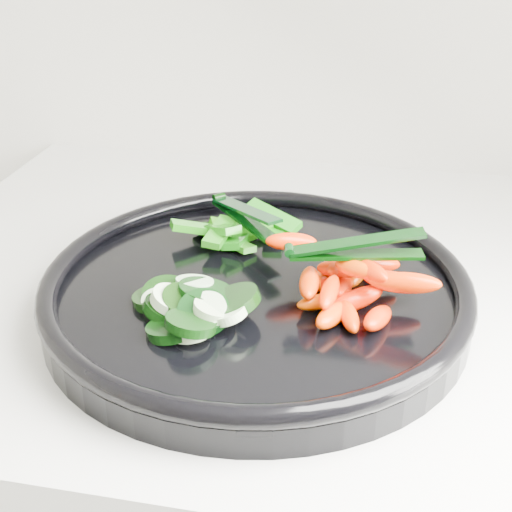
# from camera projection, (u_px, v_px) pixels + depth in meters

# --- Properties ---
(veggie_tray) EXTENTS (0.42, 0.42, 0.04)m
(veggie_tray) POSITION_uv_depth(u_px,v_px,m) (256.00, 291.00, 0.62)
(veggie_tray) COLOR black
(veggie_tray) RESTS_ON counter
(cucumber_pile) EXTENTS (0.13, 0.11, 0.04)m
(cucumber_pile) POSITION_uv_depth(u_px,v_px,m) (189.00, 305.00, 0.58)
(cucumber_pile) COLOR black
(cucumber_pile) RESTS_ON veggie_tray
(carrot_pile) EXTENTS (0.15, 0.14, 0.06)m
(carrot_pile) POSITION_uv_depth(u_px,v_px,m) (350.00, 283.00, 0.59)
(carrot_pile) COLOR #F11B00
(carrot_pile) RESTS_ON veggie_tray
(pepper_pile) EXTENTS (0.13, 0.10, 0.04)m
(pepper_pile) POSITION_uv_depth(u_px,v_px,m) (237.00, 230.00, 0.70)
(pepper_pile) COLOR #0B6309
(pepper_pile) RESTS_ON veggie_tray
(tong_carrot) EXTENTS (0.11, 0.04, 0.02)m
(tong_carrot) POSITION_uv_depth(u_px,v_px,m) (352.00, 249.00, 0.58)
(tong_carrot) COLOR black
(tong_carrot) RESTS_ON carrot_pile
(tong_pepper) EXTENTS (0.09, 0.09, 0.02)m
(tong_pepper) POSITION_uv_depth(u_px,v_px,m) (244.00, 214.00, 0.70)
(tong_pepper) COLOR black
(tong_pepper) RESTS_ON pepper_pile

